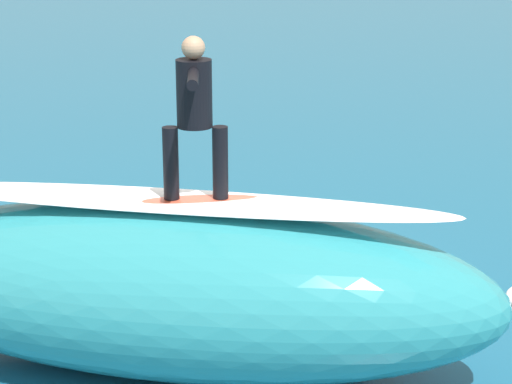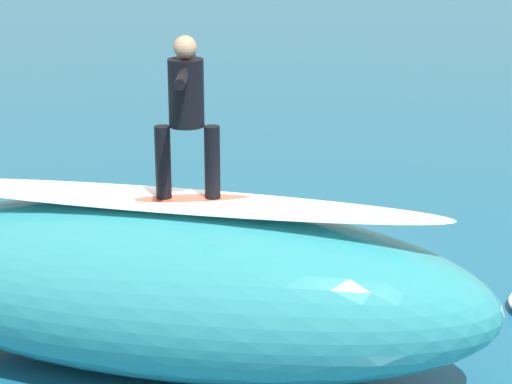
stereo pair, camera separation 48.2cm
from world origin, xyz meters
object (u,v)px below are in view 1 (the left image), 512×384
at_px(surfboard_riding, 196,202).
at_px(surfboard_paddling, 298,243).
at_px(surfer_riding, 194,106).
at_px(surfer_paddling, 290,232).

xyz_separation_m(surfboard_riding, surfboard_paddling, (0.44, -3.77, -1.80)).
height_order(surfboard_riding, surfer_riding, surfer_riding).
bearing_deg(surfer_riding, surfboard_paddling, -110.69).
xyz_separation_m(surfboard_riding, surfer_paddling, (0.55, -3.73, -1.63)).
relative_size(surfboard_paddling, surfer_paddling, 1.61).
xyz_separation_m(surfboard_paddling, surfer_paddling, (0.11, 0.04, 0.16)).
height_order(surfer_riding, surfer_paddling, surfer_riding).
distance_m(surfboard_riding, surfboard_paddling, 4.20).
bearing_deg(surfboard_paddling, surfboard_riding, -102.39).
height_order(surfboard_paddling, surfer_paddling, surfer_paddling).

